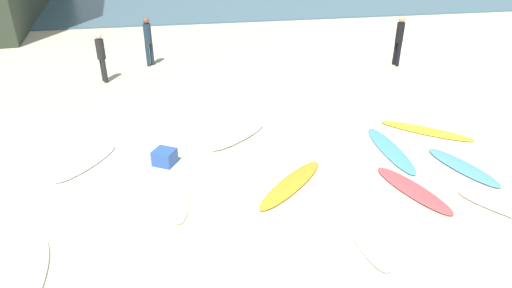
% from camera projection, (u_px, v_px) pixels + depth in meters
% --- Properties ---
extents(ground_plane, '(120.00, 120.00, 0.00)m').
position_uv_depth(ground_plane, '(215.00, 273.00, 7.58)').
color(ground_plane, beige).
extents(surfboard_0, '(1.80, 1.65, 0.09)m').
position_uv_depth(surfboard_0, '(238.00, 136.00, 11.92)').
color(surfboard_0, white).
rests_on(surfboard_0, ground_plane).
extents(surfboard_1, '(1.11, 2.05, 0.08)m').
position_uv_depth(surfboard_1, '(463.00, 167.00, 10.55)').
color(surfboard_1, '#549DE1').
rests_on(surfboard_1, ground_plane).
extents(surfboard_2, '(0.59, 1.97, 0.08)m').
position_uv_depth(surfboard_2, '(366.00, 235.00, 8.38)').
color(surfboard_2, silver).
rests_on(surfboard_2, ground_plane).
extents(surfboard_3, '(1.17, 2.14, 0.08)m').
position_uv_depth(surfboard_3, '(413.00, 190.00, 9.70)').
color(surfboard_3, '#D84B4E').
rests_on(surfboard_3, ground_plane).
extents(surfboard_4, '(1.51, 1.88, 0.06)m').
position_uv_depth(surfboard_4, '(86.00, 163.00, 10.73)').
color(surfboard_4, white).
rests_on(surfboard_4, ground_plane).
extents(surfboard_5, '(2.00, 2.00, 0.09)m').
position_uv_depth(surfboard_5, '(291.00, 184.00, 9.88)').
color(surfboard_5, orange).
rests_on(surfboard_5, ground_plane).
extents(surfboard_6, '(2.18, 1.91, 0.07)m').
position_uv_depth(surfboard_6, '(426.00, 131.00, 12.23)').
color(surfboard_6, yellow).
rests_on(surfboard_6, ground_plane).
extents(surfboard_7, '(0.59, 1.95, 0.07)m').
position_uv_depth(surfboard_7, '(175.00, 196.00, 9.50)').
color(surfboard_7, '#EAEEC4').
rests_on(surfboard_7, ground_plane).
extents(surfboard_8, '(0.58, 1.95, 0.07)m').
position_uv_depth(surfboard_8, '(31.00, 275.00, 7.47)').
color(surfboard_8, white).
rests_on(surfboard_8, ground_plane).
extents(surfboard_9, '(0.53, 2.46, 0.07)m').
position_uv_depth(surfboard_9, '(390.00, 150.00, 11.29)').
color(surfboard_9, '#4E9ED9').
rests_on(surfboard_9, ground_plane).
extents(beachgoer_near, '(0.40, 0.40, 1.80)m').
position_uv_depth(beachgoer_near, '(148.00, 39.00, 16.82)').
color(beachgoer_near, '#1E3342').
rests_on(beachgoer_near, ground_plane).
extents(beachgoer_mid, '(0.37, 0.37, 1.69)m').
position_uv_depth(beachgoer_mid, '(101.00, 55.00, 15.28)').
color(beachgoer_mid, black).
rests_on(beachgoer_mid, ground_plane).
extents(beachgoer_far, '(0.33, 0.34, 1.85)m').
position_uv_depth(beachgoer_far, '(399.00, 38.00, 16.82)').
color(beachgoer_far, black).
rests_on(beachgoer_far, ground_plane).
extents(beach_cooler, '(0.63, 0.61, 0.37)m').
position_uv_depth(beach_cooler, '(165.00, 157.00, 10.66)').
color(beach_cooler, '#2D56B2').
rests_on(beach_cooler, ground_plane).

